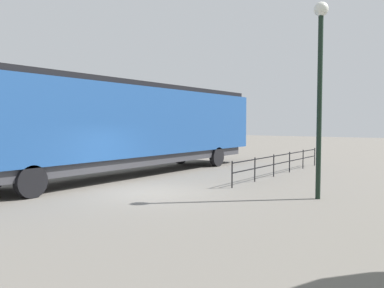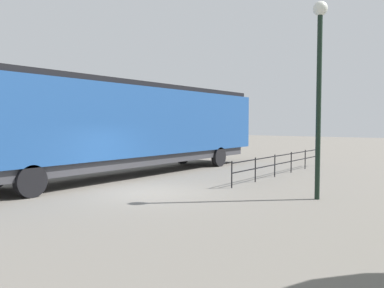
{
  "view_description": "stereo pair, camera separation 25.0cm",
  "coord_description": "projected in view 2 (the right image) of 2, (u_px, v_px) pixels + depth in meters",
  "views": [
    {
      "loc": [
        9.38,
        -10.24,
        2.49
      ],
      "look_at": [
        0.3,
        2.36,
        1.64
      ],
      "focal_mm": 36.37,
      "sensor_mm": 36.0,
      "label": 1
    },
    {
      "loc": [
        9.58,
        -10.1,
        2.49
      ],
      "look_at": [
        0.3,
        2.36,
        1.64
      ],
      "focal_mm": 36.37,
      "sensor_mm": 36.0,
      "label": 2
    }
  ],
  "objects": [
    {
      "name": "lamp_post",
      "position": [
        319.0,
        70.0,
        12.45
      ],
      "size": [
        0.46,
        0.46,
        6.35
      ],
      "color": "black",
      "rests_on": "ground_plane"
    },
    {
      "name": "platform_fence",
      "position": [
        283.0,
        161.0,
        18.64
      ],
      "size": [
        0.05,
        9.67,
        1.03
      ],
      "color": "black",
      "rests_on": "ground_plane"
    },
    {
      "name": "ground_plane",
      "position": [
        146.0,
        192.0,
        13.93
      ],
      "size": [
        120.0,
        120.0,
        0.0
      ],
      "primitive_type": "plane",
      "color": "#666059"
    },
    {
      "name": "locomotive",
      "position": [
        138.0,
        124.0,
        18.75
      ],
      "size": [
        2.93,
        18.08,
        4.34
      ],
      "color": "navy",
      "rests_on": "ground_plane"
    }
  ]
}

